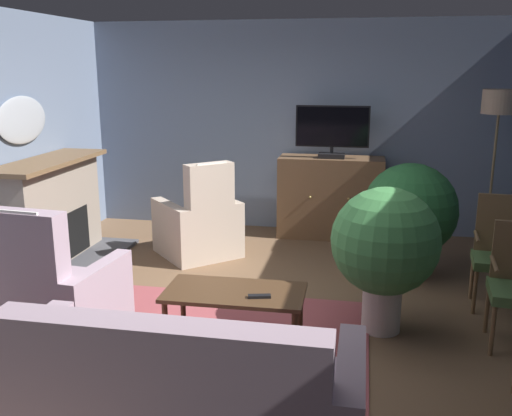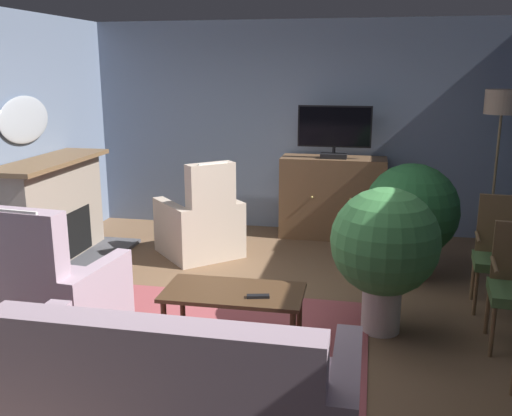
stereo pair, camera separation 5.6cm
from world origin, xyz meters
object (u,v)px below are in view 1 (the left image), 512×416
television (332,130)px  potted_plant_on_hearth_side (385,245)px  side_chair_nearest_door (501,250)px  tv_remote (259,296)px  wall_mirror_oval (22,120)px  armchair_angled_to_table (53,298)px  coffee_table (235,297)px  tv_cabinet (330,199)px  sofa_floral (179,405)px  armchair_beside_cabinet (199,226)px  potted_plant_tall_palm_by_window (410,212)px  fireplace (52,214)px  floor_lamp (498,117)px

television → potted_plant_on_hearth_side: bearing=-77.0°
side_chair_nearest_door → tv_remote: bearing=-146.1°
wall_mirror_oval → armchair_angled_to_table: wall_mirror_oval is taller
coffee_table → armchair_angled_to_table: armchair_angled_to_table is taller
tv_cabinet → sofa_floral: 4.54m
armchair_beside_cabinet → armchair_angled_to_table: size_ratio=0.99×
armchair_beside_cabinet → coffee_table: bearing=-66.8°
wall_mirror_oval → sofa_floral: size_ratio=0.45×
television → side_chair_nearest_door: television is taller
armchair_beside_cabinet → potted_plant_tall_palm_by_window: (2.33, -0.27, 0.35)m
fireplace → side_chair_nearest_door: (4.65, -0.34, -0.02)m
floor_lamp → armchair_angled_to_table: bearing=-142.6°
coffee_table → potted_plant_tall_palm_by_window: (1.43, 1.85, 0.28)m
armchair_beside_cabinet → potted_plant_on_hearth_side: size_ratio=0.94×
potted_plant_tall_palm_by_window → armchair_angled_to_table: bearing=-145.4°
potted_plant_tall_palm_by_window → floor_lamp: size_ratio=0.63×
tv_cabinet → potted_plant_on_hearth_side: size_ratio=1.08×
coffee_table → floor_lamp: bearing=49.4°
fireplace → sofa_floral: 3.80m
side_chair_nearest_door → fireplace: bearing=175.8°
wall_mirror_oval → tv_remote: 3.54m
tv_remote → potted_plant_on_hearth_side: 1.15m
potted_plant_tall_palm_by_window → television: bearing=124.8°
sofa_floral → potted_plant_tall_palm_by_window: (1.44, 3.18, 0.37)m
armchair_beside_cabinet → floor_lamp: floor_lamp is taller
potted_plant_on_hearth_side → armchair_angled_to_table: bearing=-165.4°
side_chair_nearest_door → potted_plant_on_hearth_side: size_ratio=0.84×
fireplace → coffee_table: bearing=-32.8°
armchair_beside_cabinet → potted_plant_tall_palm_by_window: 2.38m
coffee_table → potted_plant_on_hearth_side: 1.30m
television → floor_lamp: size_ratio=0.48×
floor_lamp → television: bearing=170.0°
wall_mirror_oval → potted_plant_tall_palm_by_window: (4.13, 0.27, -0.90)m
tv_remote → potted_plant_on_hearth_side: size_ratio=0.14×
sofa_floral → armchair_beside_cabinet: 3.56m
tv_remote → side_chair_nearest_door: 2.39m
fireplace → armchair_angled_to_table: 2.00m
potted_plant_on_hearth_side → wall_mirror_oval: bearing=164.7°
armchair_angled_to_table → potted_plant_tall_palm_by_window: 3.53m
wall_mirror_oval → television: size_ratio=1.00×
sofa_floral → potted_plant_on_hearth_side: 2.23m
television → tv_remote: 3.36m
wall_mirror_oval → potted_plant_tall_palm_by_window: 4.23m
armchair_angled_to_table → potted_plant_on_hearth_side: (2.60, 0.68, 0.39)m
coffee_table → television: bearing=80.2°
potted_plant_tall_palm_by_window → tv_remote: bearing=-121.9°
wall_mirror_oval → side_chair_nearest_door: (4.90, -0.34, -1.06)m
television → armchair_angled_to_table: television is taller
sofa_floral → side_chair_nearest_door: side_chair_nearest_door is taller
side_chair_nearest_door → potted_plant_on_hearth_side: 1.29m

